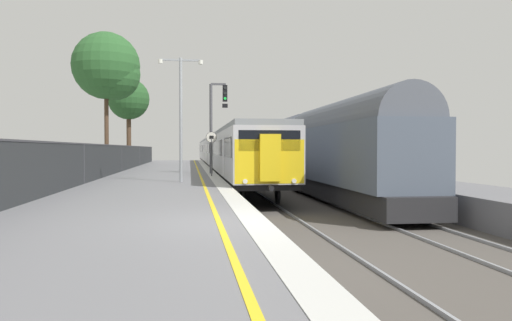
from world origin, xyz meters
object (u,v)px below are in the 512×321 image
object	(u,v)px
freight_train_adjacent_track	(306,148)
background_tree_centre	(109,69)
speed_limit_sign	(211,148)
signal_gantry	(215,118)
platform_lamp_mid	(181,109)
background_tree_left	(129,101)
commuter_train_at_platform	(219,151)

from	to	relation	value
freight_train_adjacent_track	background_tree_centre	distance (m)	14.29
speed_limit_sign	background_tree_centre	xyz separation A→B (m)	(-6.53, 6.95, 5.30)
signal_gantry	speed_limit_sign	xyz separation A→B (m)	(-0.36, -2.87, -1.84)
freight_train_adjacent_track	signal_gantry	xyz separation A→B (m)	(-5.49, 0.66, 1.87)
freight_train_adjacent_track	speed_limit_sign	size ratio (longest dim) A/B	12.25
signal_gantry	freight_train_adjacent_track	bearing A→B (deg)	-6.85
freight_train_adjacent_track	signal_gantry	distance (m)	5.84
platform_lamp_mid	speed_limit_sign	bearing A→B (deg)	70.30
signal_gantry	background_tree_left	bearing A→B (deg)	113.99
speed_limit_sign	platform_lamp_mid	xyz separation A→B (m)	(-1.58, -4.40, 1.75)
commuter_train_at_platform	signal_gantry	size ratio (longest dim) A/B	11.72
background_tree_centre	platform_lamp_mid	bearing A→B (deg)	-66.41
speed_limit_sign	background_tree_centre	bearing A→B (deg)	133.23
commuter_train_at_platform	signal_gantry	distance (m)	20.83
speed_limit_sign	platform_lamp_mid	size ratio (longest dim) A/B	0.43
commuter_train_at_platform	platform_lamp_mid	size ratio (longest dim) A/B	11.44
freight_train_adjacent_track	background_tree_left	world-z (taller)	background_tree_left
freight_train_adjacent_track	speed_limit_sign	bearing A→B (deg)	-159.34
speed_limit_sign	platform_lamp_mid	bearing A→B (deg)	-109.70
freight_train_adjacent_track	platform_lamp_mid	world-z (taller)	platform_lamp_mid
speed_limit_sign	background_tree_centre	size ratio (longest dim) A/B	0.26
platform_lamp_mid	background_tree_left	bearing A→B (deg)	102.32
commuter_train_at_platform	freight_train_adjacent_track	world-z (taller)	freight_train_adjacent_track
signal_gantry	speed_limit_sign	world-z (taller)	signal_gantry
commuter_train_at_platform	background_tree_left	bearing A→B (deg)	-148.51
freight_train_adjacent_track	platform_lamp_mid	xyz separation A→B (m)	(-7.43, -6.60, 1.78)
speed_limit_sign	background_tree_left	xyz separation A→B (m)	(-6.55, 18.39, 4.28)
signal_gantry	background_tree_centre	distance (m)	8.72
commuter_train_at_platform	background_tree_left	xyz separation A→B (m)	(-8.40, -5.14, 4.57)
platform_lamp_mid	background_tree_centre	distance (m)	12.88
commuter_train_at_platform	platform_lamp_mid	world-z (taller)	platform_lamp_mid
commuter_train_at_platform	freight_train_adjacent_track	size ratio (longest dim) A/B	2.15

